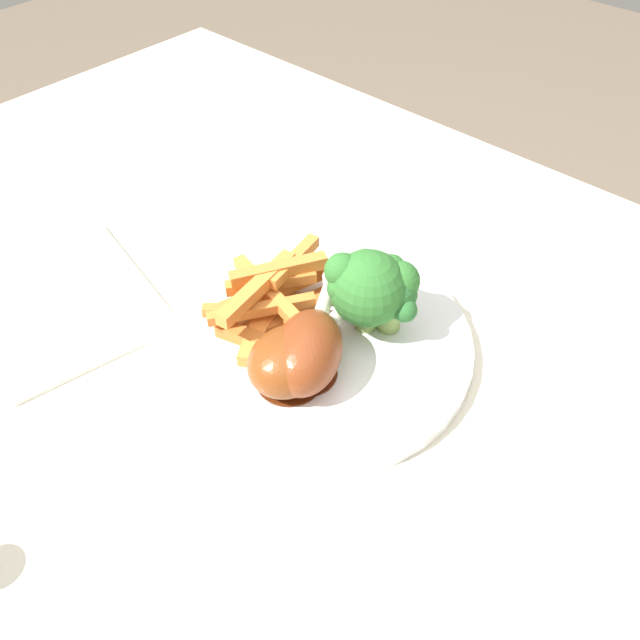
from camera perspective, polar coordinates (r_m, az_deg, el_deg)
The scene contains 8 objects.
dining_table at distance 0.58m, azimuth 3.85°, elevation -11.51°, with size 1.27×0.74×0.72m.
dinner_plate at distance 0.51m, azimuth 0.00°, elevation -2.02°, with size 0.25×0.25×0.01m, color white.
broccoli_floret_front at distance 0.50m, azimuth 6.40°, elevation 2.22°, with size 0.05×0.05×0.06m.
broccoli_floret_middle at distance 0.49m, azimuth 4.62°, elevation 3.15°, with size 0.06×0.07×0.07m.
carrot_fries_pile at distance 0.52m, azimuth -4.35°, elevation 1.68°, with size 0.11×0.13×0.04m.
chicken_drumstick_near at distance 0.47m, azimuth -2.46°, elevation -3.41°, with size 0.06×0.12×0.04m.
chicken_drumstick_far at distance 0.47m, azimuth -1.03°, elevation -2.55°, with size 0.09×0.13×0.05m.
napkin at distance 0.59m, azimuth -22.03°, elevation 1.42°, with size 0.17×0.14×0.00m, color white.
Camera 1 is at (0.18, -0.26, 1.11)m, focal length 35.42 mm.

